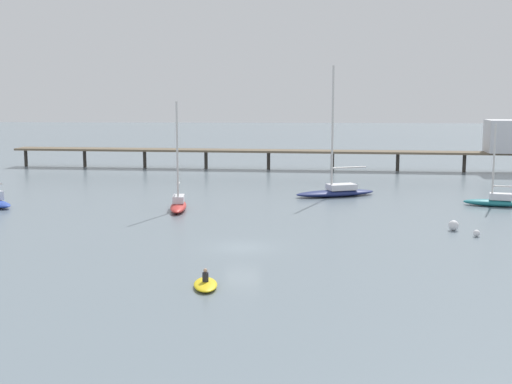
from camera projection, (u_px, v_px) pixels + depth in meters
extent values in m
plane|color=slate|center=(243.00, 247.00, 49.91)|extent=(400.00, 400.00, 0.00)
cube|color=brown|center=(269.00, 151.00, 99.39)|extent=(76.51, 7.90, 0.30)
cylinder|color=#38332D|center=(26.00, 158.00, 103.76)|extent=(0.50, 0.50, 2.55)
cylinder|color=#38332D|center=(85.00, 159.00, 102.72)|extent=(0.50, 0.50, 2.55)
cylinder|color=#38332D|center=(145.00, 159.00, 101.68)|extent=(0.50, 0.50, 2.55)
cylinder|color=#38332D|center=(206.00, 160.00, 100.64)|extent=(0.50, 0.50, 2.55)
cylinder|color=#38332D|center=(269.00, 161.00, 99.60)|extent=(0.50, 0.50, 2.55)
cylinder|color=#38332D|center=(332.00, 161.00, 98.55)|extent=(0.50, 0.50, 2.55)
cylinder|color=#38332D|center=(398.00, 162.00, 97.51)|extent=(0.50, 0.50, 2.55)
cylinder|color=#38332D|center=(464.00, 163.00, 96.47)|extent=(0.50, 0.50, 2.55)
cube|color=silver|center=(505.00, 136.00, 95.31)|extent=(5.23, 5.23, 4.52)
ellipsoid|color=#1E727A|center=(495.00, 203.00, 67.83)|extent=(6.33, 3.22, 0.67)
cube|color=silver|center=(500.00, 197.00, 67.58)|extent=(2.32, 1.69, 0.64)
cylinder|color=silver|center=(494.00, 162.00, 67.32)|extent=(0.19, 0.19, 7.51)
cylinder|color=silver|center=(505.00, 186.00, 67.31)|extent=(2.34, 0.76, 0.15)
ellipsoid|color=navy|center=(335.00, 193.00, 74.22)|extent=(9.40, 5.65, 0.69)
cube|color=silver|center=(341.00, 187.00, 74.34)|extent=(3.49, 2.75, 0.63)
cylinder|color=silver|center=(333.00, 129.00, 73.04)|extent=(0.23, 0.23, 13.38)
cylinder|color=silver|center=(349.00, 168.00, 74.29)|extent=(3.84, 1.64, 0.18)
ellipsoid|color=red|center=(178.00, 207.00, 65.61)|extent=(2.22, 6.64, 0.68)
cube|color=silver|center=(179.00, 199.00, 66.02)|extent=(1.30, 2.42, 0.66)
cylinder|color=silver|center=(177.00, 153.00, 64.52)|extent=(0.20, 0.20, 9.76)
cylinder|color=silver|center=(179.00, 184.00, 66.12)|extent=(0.41, 2.31, 0.16)
ellipsoid|color=yellow|center=(206.00, 285.00, 39.72)|extent=(1.79, 3.20, 0.35)
cylinder|color=#26262D|center=(205.00, 277.00, 39.65)|extent=(0.41, 0.41, 0.55)
sphere|color=tan|center=(205.00, 270.00, 39.59)|extent=(0.24, 0.24, 0.24)
sphere|color=silver|center=(454.00, 225.00, 55.88)|extent=(0.86, 0.86, 0.86)
sphere|color=silver|center=(477.00, 233.00, 53.56)|extent=(0.55, 0.55, 0.55)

